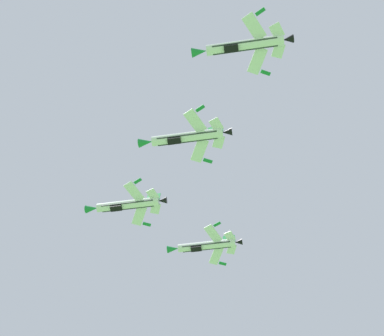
{
  "coord_description": "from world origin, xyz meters",
  "views": [
    {
      "loc": [
        5.98,
        -4.82,
        1.47
      ],
      "look_at": [
        31.61,
        42.53,
        73.65
      ],
      "focal_mm": 46.36,
      "sensor_mm": 36.0,
      "label": 1
    }
  ],
  "objects_px": {
    "fighter_jet_right_wing": "(205,246)",
    "fighter_jet_left_outer": "(243,46)",
    "fighter_jet_left_wing": "(186,137)",
    "fighter_jet_lead": "(126,205)"
  },
  "relations": [
    {
      "from": "fighter_jet_right_wing",
      "to": "fighter_jet_left_outer",
      "type": "distance_m",
      "value": 44.72
    },
    {
      "from": "fighter_jet_right_wing",
      "to": "fighter_jet_left_outer",
      "type": "bearing_deg",
      "value": -164.83
    },
    {
      "from": "fighter_jet_left_wing",
      "to": "fighter_jet_left_outer",
      "type": "xyz_separation_m",
      "value": [
        0.89,
        -17.26,
        3.5
      ]
    },
    {
      "from": "fighter_jet_right_wing",
      "to": "fighter_jet_left_outer",
      "type": "relative_size",
      "value": 1.0
    },
    {
      "from": "fighter_jet_lead",
      "to": "fighter_jet_left_wing",
      "type": "xyz_separation_m",
      "value": [
        2.12,
        -20.23,
        -2.12
      ]
    },
    {
      "from": "fighter_jet_left_wing",
      "to": "fighter_jet_left_outer",
      "type": "relative_size",
      "value": 1.0
    },
    {
      "from": "fighter_jet_lead",
      "to": "fighter_jet_left_outer",
      "type": "height_order",
      "value": "fighter_jet_left_outer"
    },
    {
      "from": "fighter_jet_lead",
      "to": "fighter_jet_left_wing",
      "type": "relative_size",
      "value": 1.0
    },
    {
      "from": "fighter_jet_right_wing",
      "to": "fighter_jet_left_outer",
      "type": "xyz_separation_m",
      "value": [
        -16.6,
        -41.52,
        -0.39
      ]
    },
    {
      "from": "fighter_jet_left_outer",
      "to": "fighter_jet_left_wing",
      "type": "bearing_deg",
      "value": 39.92
    }
  ]
}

